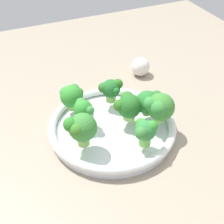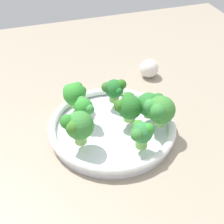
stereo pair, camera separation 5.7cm
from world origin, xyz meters
The scene contains 11 objects.
ground_plane centered at (0.00, 0.00, -1.25)cm, with size 130.00×130.00×2.50cm, color gray.
bowl centered at (2.50, -1.35, 1.66)cm, with size 29.64×29.64×3.25cm.
broccoli_floret_0 centered at (2.51, 2.64, 6.85)cm, with size 6.10×6.48×6.35cm.
broccoli_floret_1 centered at (6.71, 8.19, 7.68)cm, with size 6.51×7.03×7.44cm.
broccoli_floret_2 centered at (3.11, 7.72, 6.87)cm, with size 5.52×6.48×6.21cm.
broccoli_floret_3 centered at (-5.21, 1.81, 6.84)cm, with size 5.08×5.80×6.02cm.
broccoli_floret_4 centered at (-0.55, -7.02, 6.70)cm, with size 5.41×4.36×5.69cm.
broccoli_floret_5 centered at (-6.59, -7.82, 6.72)cm, with size 5.81×5.79×6.19cm.
broccoli_floret_6 centered at (6.77, -10.16, 7.92)cm, with size 6.06×6.93×7.66cm.
broccoli_floret_7 centered at (11.87, 1.98, 7.05)cm, with size 5.32×5.28×6.18cm.
garlic_bulb centered at (-17.87, 16.70, 2.71)cm, with size 5.43×5.43×5.43cm, color silver.
Camera 2 is at (58.19, -19.66, 52.51)cm, focal length 53.40 mm.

